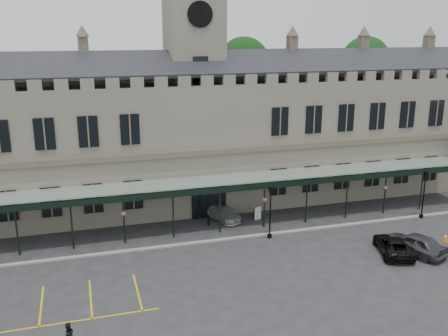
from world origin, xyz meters
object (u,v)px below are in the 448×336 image
object	(u,v)px
sign_board	(258,213)
car_van	(393,245)
lamp_post_right	(424,189)
clock_tower	(194,69)
lamp_post_mid	(270,205)
station_building	(195,138)
car_right_a	(414,243)
person_b	(68,336)
car_taxi	(222,213)
traffic_cone	(445,238)

from	to	relation	value
sign_board	car_van	bearing A→B (deg)	-69.13
lamp_post_right	clock_tower	bearing A→B (deg)	150.05
lamp_post_mid	station_building	bearing A→B (deg)	108.10
lamp_post_right	car_right_a	bearing A→B (deg)	-131.16
sign_board	person_b	world-z (taller)	person_b
sign_board	car_van	xyz separation A→B (m)	(7.55, -9.66, 0.09)
sign_board	car_van	world-z (taller)	car_van
car_right_a	station_building	bearing A→B (deg)	-74.62
car_taxi	car_van	world-z (taller)	car_van
car_taxi	car_right_a	xyz separation A→B (m)	(12.19, -11.08, 0.20)
clock_tower	car_taxi	bearing A→B (deg)	-80.53
car_right_a	lamp_post_right	bearing A→B (deg)	-153.60
lamp_post_right	sign_board	distance (m)	15.25
clock_tower	car_van	bearing A→B (deg)	-54.94
traffic_cone	lamp_post_right	bearing A→B (deg)	72.97
clock_tower	lamp_post_mid	bearing A→B (deg)	-72.03
sign_board	car_van	size ratio (longest dim) A/B	0.25
sign_board	person_b	distance (m)	22.31
clock_tower	traffic_cone	world-z (taller)	clock_tower
traffic_cone	sign_board	size ratio (longest dim) A/B	0.52
traffic_cone	car_right_a	world-z (taller)	car_right_a
lamp_post_mid	sign_board	xyz separation A→B (m)	(0.49, 4.18, -2.27)
car_taxi	sign_board	bearing A→B (deg)	-38.46
traffic_cone	car_taxi	distance (m)	18.91
car_van	person_b	distance (m)	24.57
car_right_a	person_b	distance (m)	25.98
clock_tower	car_van	size ratio (longest dim) A/B	5.13
station_building	car_van	distance (m)	21.04
clock_tower	car_taxi	world-z (taller)	clock_tower
clock_tower	lamp_post_mid	distance (m)	15.56
clock_tower	car_van	xyz separation A→B (m)	(11.66, -16.61, -12.44)
traffic_cone	sign_board	xyz separation A→B (m)	(-13.05, 8.87, 0.28)
lamp_post_mid	car_taxi	size ratio (longest dim) A/B	1.11
person_b	clock_tower	bearing A→B (deg)	-134.33
sign_board	car_taxi	size ratio (longest dim) A/B	0.28
lamp_post_mid	lamp_post_right	xyz separation A→B (m)	(15.09, 0.36, -0.04)
sign_board	car_right_a	world-z (taller)	car_right_a
sign_board	car_right_a	size ratio (longest dim) A/B	0.25
lamp_post_right	traffic_cone	size ratio (longest dim) A/B	7.63
lamp_post_mid	car_van	distance (m)	9.98
person_b	traffic_cone	bearing A→B (deg)	176.78
car_right_a	sign_board	bearing A→B (deg)	-70.52
clock_tower	sign_board	bearing A→B (deg)	-59.46
car_taxi	person_b	distance (m)	20.87
car_right_a	car_taxi	bearing A→B (deg)	-64.71
traffic_cone	car_van	xyz separation A→B (m)	(-5.49, -0.79, 0.37)
station_building	car_taxi	size ratio (longest dim) A/B	13.87
lamp_post_right	car_taxi	size ratio (longest dim) A/B	1.10
lamp_post_right	car_van	world-z (taller)	lamp_post_right
traffic_cone	car_taxi	size ratio (longest dim) A/B	0.14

